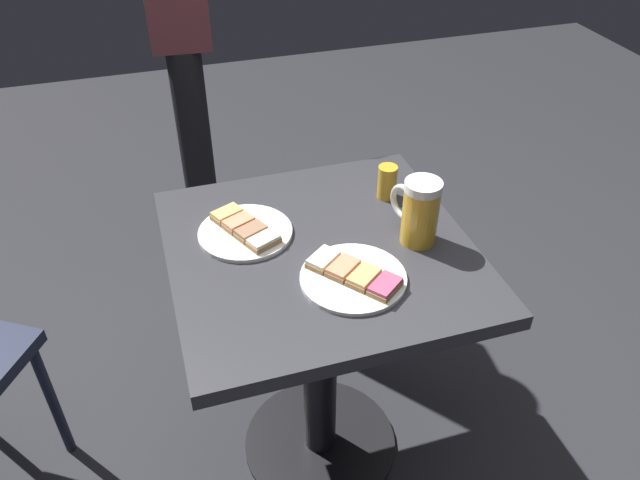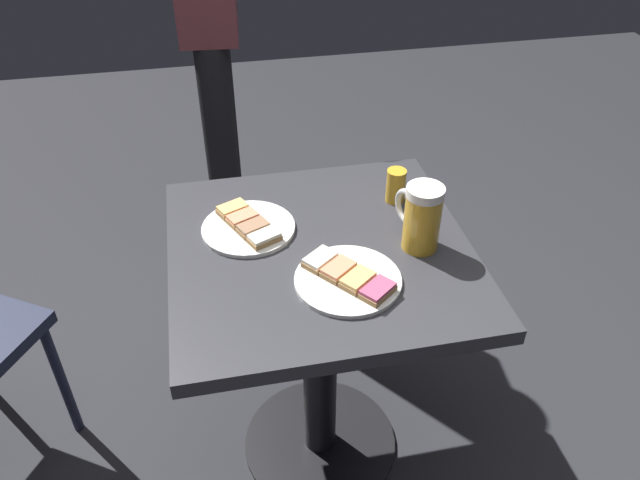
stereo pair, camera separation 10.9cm
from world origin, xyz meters
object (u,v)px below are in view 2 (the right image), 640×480
plate_near (348,278)px  beer_mug (421,217)px  beer_glass_small (396,186)px  patron_standing (208,5)px  plate_far (248,226)px

plate_near → beer_mug: bearing=-63.6°
beer_glass_small → beer_mug: bearing=179.4°
plate_near → beer_glass_small: size_ratio=2.65×
plate_near → beer_mug: (0.09, -0.18, 0.07)m
plate_near → patron_standing: 1.15m
plate_near → patron_standing: bearing=10.2°
plate_far → patron_standing: (0.88, 0.01, 0.24)m
patron_standing → plate_near: bearing=15.1°
plate_near → plate_far: (0.22, 0.18, -0.00)m
beer_mug → patron_standing: size_ratio=0.09×
plate_far → beer_glass_small: beer_glass_small is taller
beer_mug → plate_far: bearing=70.0°
plate_far → beer_mug: bearing=-110.0°
plate_far → beer_mug: 0.40m
beer_mug → patron_standing: 1.10m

